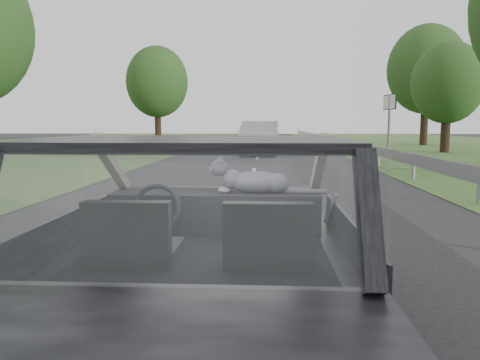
# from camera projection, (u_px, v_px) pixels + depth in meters

# --- Properties ---
(ground) EXTENTS (140.00, 140.00, 0.00)m
(ground) POSITION_uv_depth(u_px,v_px,m) (207.00, 353.00, 3.13)
(ground) COLOR black
(ground) RESTS_ON ground
(subject_car) EXTENTS (1.80, 4.00, 1.45)m
(subject_car) POSITION_uv_depth(u_px,v_px,m) (206.00, 247.00, 3.04)
(subject_car) COLOR black
(subject_car) RESTS_ON ground
(dashboard) EXTENTS (1.58, 0.45, 0.30)m
(dashboard) POSITION_uv_depth(u_px,v_px,m) (216.00, 211.00, 3.65)
(dashboard) COLOR black
(dashboard) RESTS_ON subject_car
(driver_seat) EXTENTS (0.50, 0.72, 0.42)m
(driver_seat) POSITION_uv_depth(u_px,v_px,m) (132.00, 233.00, 2.76)
(driver_seat) COLOR black
(driver_seat) RESTS_ON subject_car
(passenger_seat) EXTENTS (0.50, 0.72, 0.42)m
(passenger_seat) POSITION_uv_depth(u_px,v_px,m) (268.00, 235.00, 2.71)
(passenger_seat) COLOR black
(passenger_seat) RESTS_ON subject_car
(steering_wheel) EXTENTS (0.36, 0.36, 0.04)m
(steering_wheel) POSITION_uv_depth(u_px,v_px,m) (157.00, 208.00, 3.37)
(steering_wheel) COLOR black
(steering_wheel) RESTS_ON dashboard
(cat) EXTENTS (0.64, 0.21, 0.28)m
(cat) POSITION_uv_depth(u_px,v_px,m) (257.00, 181.00, 3.55)
(cat) COLOR gray
(cat) RESTS_ON dashboard
(guardrail) EXTENTS (0.05, 90.00, 0.32)m
(guardrail) POSITION_uv_depth(u_px,v_px,m) (409.00, 159.00, 12.74)
(guardrail) COLOR #9B9B9B
(guardrail) RESTS_ON ground
(other_car) EXTENTS (2.25, 5.14, 1.66)m
(other_car) POSITION_uv_depth(u_px,v_px,m) (260.00, 138.00, 22.99)
(other_car) COLOR silver
(other_car) RESTS_ON ground
(highway_sign) EXTENTS (0.37, 1.12, 2.82)m
(highway_sign) POSITION_uv_depth(u_px,v_px,m) (389.00, 126.00, 20.86)
(highway_sign) COLOR #144222
(highway_sign) RESTS_ON ground
(tree_2) EXTENTS (4.22, 4.22, 5.66)m
(tree_2) POSITION_uv_depth(u_px,v_px,m) (447.00, 99.00, 24.63)
(tree_2) COLOR #27481D
(tree_2) RESTS_ON ground
(tree_3) EXTENTS (6.83, 6.83, 8.25)m
(tree_3) POSITION_uv_depth(u_px,v_px,m) (426.00, 87.00, 33.21)
(tree_3) COLOR #27481D
(tree_3) RESTS_ON ground
(tree_6) EXTENTS (6.28, 6.28, 7.54)m
(tree_6) POSITION_uv_depth(u_px,v_px,m) (157.00, 96.00, 37.97)
(tree_6) COLOR #27481D
(tree_6) RESTS_ON ground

